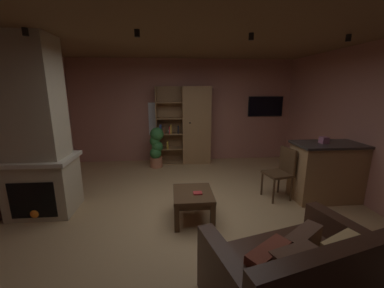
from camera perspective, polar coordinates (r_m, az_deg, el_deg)
The scene contains 19 objects.
floor at distance 3.91m, azimuth 0.53°, elevation -16.68°, with size 5.84×5.94×0.02m, color tan.
wall_back at distance 6.41m, azimuth -2.03°, elevation 7.90°, with size 5.96×0.06×2.68m, color #AD7060.
wall_right at distance 4.74m, azimuth 38.89°, elevation 3.03°, with size 0.06×5.94×2.68m, color #AD7060.
ceiling at distance 3.47m, azimuth 0.63°, elevation 25.75°, with size 5.84×5.94×0.02m, color brown.
window_pane_back at distance 6.39m, azimuth -7.52°, elevation 6.05°, with size 0.65×0.01×0.86m, color white.
stone_fireplace at distance 4.27m, azimuth -33.42°, elevation 1.18°, with size 1.00×0.77×2.68m.
bookshelf_cabinet at distance 6.20m, azimuth 0.15°, elevation 4.40°, with size 1.40×0.41×1.99m.
kitchen_bar_counter at distance 4.86m, azimuth 30.60°, elevation -5.70°, with size 1.37×0.64×1.03m.
tissue_box at distance 4.61m, azimuth 29.22°, elevation 0.81°, with size 0.12×0.12×0.11m, color #995972.
leather_couch at distance 2.57m, azimuth 23.43°, elevation -27.42°, with size 1.66×1.28×0.84m.
coffee_table at distance 3.62m, azimuth 0.23°, elevation -12.82°, with size 0.58×0.68×0.44m.
table_book_0 at distance 3.54m, azimuth 1.38°, elevation -11.73°, with size 0.13×0.10×0.02m, color #B22D2D.
dining_chair at distance 4.53m, azimuth 20.80°, elevation -5.82°, with size 0.49×0.49×0.92m.
potted_floor_plant at distance 5.95m, azimuth -8.60°, elevation -0.57°, with size 0.36×0.35×1.01m.
wall_mounted_tv at distance 6.82m, azimuth 17.29°, elevation 8.66°, with size 0.95×0.06×0.53m.
track_light_spot_0 at distance 3.77m, azimuth -35.26°, elevation 21.23°, with size 0.07×0.07×0.09m, color black.
track_light_spot_1 at distance 3.32m, azimuth -13.10°, elevation 24.57°, with size 0.07×0.07×0.09m, color black.
track_light_spot_2 at distance 3.54m, azimuth 14.09°, elevation 23.82°, with size 0.07×0.07×0.09m, color black.
track_light_spot_3 at distance 4.13m, azimuth 33.55°, elevation 20.54°, with size 0.07×0.07×0.09m, color black.
Camera 1 is at (-0.33, -3.37, 1.95)m, focal length 22.12 mm.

